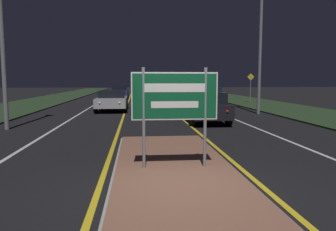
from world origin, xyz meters
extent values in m
plane|color=black|center=(0.00, 0.00, 0.00)|extent=(160.00, 160.00, 0.00)
cube|color=#999993|center=(0.00, 1.17, 0.03)|extent=(2.72, 8.17, 0.05)
cube|color=brown|center=(0.00, 1.17, 0.05)|extent=(2.60, 8.05, 0.10)
cube|color=#23381E|center=(-9.50, 20.00, 0.04)|extent=(5.00, 100.00, 0.08)
cube|color=#23381E|center=(9.50, 20.00, 0.04)|extent=(5.00, 100.00, 0.08)
cube|color=gold|center=(-1.55, 25.00, 0.00)|extent=(0.12, 70.00, 0.01)
cube|color=gold|center=(1.55, 25.00, 0.00)|extent=(0.12, 70.00, 0.01)
cube|color=silver|center=(-4.20, 25.00, 0.00)|extent=(0.12, 70.00, 0.01)
cube|color=silver|center=(4.20, 25.00, 0.00)|extent=(0.12, 70.00, 0.01)
cube|color=silver|center=(-7.20, 25.00, 0.00)|extent=(0.10, 70.00, 0.01)
cube|color=silver|center=(7.20, 25.00, 0.00)|extent=(0.10, 70.00, 0.01)
cylinder|color=gray|center=(-0.68, 1.17, 1.20)|extent=(0.07, 0.07, 2.20)
cylinder|color=gray|center=(0.68, 1.17, 1.20)|extent=(0.07, 0.07, 2.20)
cube|color=#0F512D|center=(0.00, 1.17, 1.68)|extent=(1.88, 0.04, 1.04)
cube|color=white|center=(0.00, 1.15, 1.68)|extent=(1.88, 0.00, 1.04)
cube|color=#0F512D|center=(0.00, 1.14, 1.68)|extent=(1.83, 0.01, 0.97)
cube|color=white|center=(0.00, 1.14, 1.86)|extent=(1.32, 0.01, 0.19)
cube|color=white|center=(0.00, 1.14, 1.50)|extent=(1.04, 0.01, 0.15)
cylinder|color=gray|center=(-6.12, 7.96, 4.60)|extent=(0.18, 0.18, 9.19)
cylinder|color=gray|center=(6.41, 12.89, 4.56)|extent=(0.18, 0.18, 9.12)
cube|color=black|center=(2.43, 9.48, 0.62)|extent=(1.73, 4.03, 0.63)
cube|color=black|center=(2.43, 9.24, 1.19)|extent=(1.53, 2.10, 0.49)
sphere|color=red|center=(1.89, 7.48, 0.70)|extent=(0.14, 0.14, 0.14)
sphere|color=red|center=(2.97, 7.48, 0.70)|extent=(0.14, 0.14, 0.14)
cylinder|color=black|center=(1.60, 10.73, 0.31)|extent=(0.22, 0.61, 0.61)
cylinder|color=black|center=(3.26, 10.73, 0.31)|extent=(0.22, 0.61, 0.61)
cylinder|color=black|center=(1.60, 8.23, 0.31)|extent=(0.22, 0.61, 0.61)
cylinder|color=black|center=(3.26, 8.23, 0.31)|extent=(0.22, 0.61, 0.61)
cube|color=#B7B7BC|center=(5.74, 23.26, 0.63)|extent=(1.73, 4.76, 0.61)
cube|color=black|center=(5.74, 22.97, 1.14)|extent=(1.53, 2.48, 0.40)
sphere|color=red|center=(5.20, 20.90, 0.71)|extent=(0.14, 0.14, 0.14)
sphere|color=red|center=(6.28, 20.90, 0.71)|extent=(0.14, 0.14, 0.14)
cylinder|color=black|center=(4.91, 24.74, 0.33)|extent=(0.22, 0.66, 0.66)
cylinder|color=black|center=(6.57, 24.74, 0.33)|extent=(0.22, 0.66, 0.66)
cylinder|color=black|center=(4.91, 21.78, 0.33)|extent=(0.22, 0.66, 0.66)
cylinder|color=black|center=(6.57, 21.78, 0.33)|extent=(0.22, 0.66, 0.66)
cube|color=maroon|center=(5.94, 31.41, 0.64)|extent=(1.74, 4.31, 0.67)
cube|color=black|center=(5.94, 31.15, 1.22)|extent=(1.54, 2.24, 0.49)
sphere|color=red|center=(5.40, 29.28, 0.73)|extent=(0.14, 0.14, 0.14)
sphere|color=red|center=(6.48, 29.28, 0.73)|extent=(0.14, 0.14, 0.14)
cylinder|color=black|center=(5.11, 32.75, 0.31)|extent=(0.22, 0.61, 0.61)
cylinder|color=black|center=(6.77, 32.75, 0.31)|extent=(0.22, 0.61, 0.61)
cylinder|color=black|center=(5.11, 30.08, 0.31)|extent=(0.22, 0.61, 0.61)
cylinder|color=black|center=(6.77, 30.08, 0.31)|extent=(0.22, 0.61, 0.61)
cube|color=silver|center=(5.77, 42.15, 0.64)|extent=(1.81, 4.52, 0.65)
cube|color=black|center=(5.77, 41.88, 1.23)|extent=(1.60, 2.35, 0.53)
sphere|color=red|center=(5.20, 39.91, 0.72)|extent=(0.14, 0.14, 0.14)
sphere|color=red|center=(6.33, 39.91, 0.72)|extent=(0.14, 0.14, 0.14)
cylinder|color=black|center=(4.90, 43.55, 0.32)|extent=(0.22, 0.64, 0.64)
cylinder|color=black|center=(6.63, 43.55, 0.32)|extent=(0.22, 0.64, 0.64)
cylinder|color=black|center=(4.90, 40.75, 0.32)|extent=(0.22, 0.64, 0.64)
cylinder|color=black|center=(6.63, 40.75, 0.32)|extent=(0.22, 0.64, 0.64)
cube|color=#B7B7BC|center=(-2.39, 15.64, 0.60)|extent=(1.88, 4.20, 0.56)
cube|color=black|center=(-2.39, 15.89, 1.09)|extent=(1.66, 2.18, 0.44)
sphere|color=white|center=(-2.98, 13.56, 0.67)|extent=(0.14, 0.14, 0.14)
sphere|color=white|center=(-1.81, 13.56, 0.67)|extent=(0.14, 0.14, 0.14)
cylinder|color=black|center=(-3.30, 14.34, 0.32)|extent=(0.22, 0.64, 0.64)
cylinder|color=black|center=(-1.49, 14.34, 0.32)|extent=(0.22, 0.64, 0.64)
cylinder|color=black|center=(-3.30, 16.94, 0.32)|extent=(0.22, 0.64, 0.64)
cylinder|color=black|center=(-1.49, 16.94, 0.32)|extent=(0.22, 0.64, 0.64)
cube|color=navy|center=(-2.54, 28.38, 0.65)|extent=(1.70, 4.04, 0.66)
cube|color=black|center=(-2.54, 28.62, 1.21)|extent=(1.50, 2.10, 0.44)
sphere|color=white|center=(-3.07, 26.38, 0.74)|extent=(0.14, 0.14, 0.14)
sphere|color=white|center=(-2.01, 26.38, 0.74)|extent=(0.14, 0.14, 0.14)
cylinder|color=black|center=(-3.35, 27.13, 0.32)|extent=(0.22, 0.64, 0.64)
cylinder|color=black|center=(-1.73, 27.13, 0.32)|extent=(0.22, 0.64, 0.64)
cylinder|color=black|center=(-3.35, 29.63, 0.32)|extent=(0.22, 0.64, 0.64)
cylinder|color=black|center=(-1.73, 29.63, 0.32)|extent=(0.22, 0.64, 0.64)
cylinder|color=gray|center=(8.86, 21.20, 1.20)|extent=(0.06, 0.06, 2.24)
cube|color=yellow|center=(8.86, 21.20, 2.26)|extent=(0.60, 0.02, 0.60)
camera|label=1|loc=(-0.84, -5.88, 2.04)|focal=35.00mm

